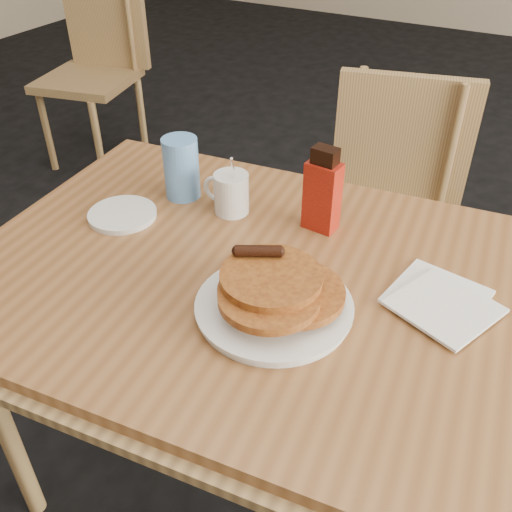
{
  "coord_description": "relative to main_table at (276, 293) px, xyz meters",
  "views": [
    {
      "loc": [
        0.45,
        -0.68,
        1.42
      ],
      "look_at": [
        0.06,
        0.03,
        0.82
      ],
      "focal_mm": 40.0,
      "sensor_mm": 36.0,
      "label": 1
    }
  ],
  "objects": [
    {
      "name": "floor",
      "position": [
        -0.08,
        -0.08,
        -0.71
      ],
      "size": [
        10.0,
        10.0,
        0.0
      ],
      "primitive_type": "plane",
      "color": "black",
      "rests_on": "ground"
    },
    {
      "name": "main_table",
      "position": [
        0.0,
        0.0,
        0.0
      ],
      "size": [
        1.32,
        0.96,
        0.75
      ],
      "rotation": [
        0.0,
        0.0,
        0.1
      ],
      "color": "brown",
      "rests_on": "floor"
    },
    {
      "name": "chair_main_far",
      "position": [
        0.0,
        0.73,
        -0.18
      ],
      "size": [
        0.49,
        0.49,
        0.89
      ],
      "rotation": [
        0.0,
        0.0,
        0.24
      ],
      "color": "#A9854F",
      "rests_on": "floor"
    },
    {
      "name": "chair_wall_extra",
      "position": [
        -1.7,
        1.37,
        -0.15
      ],
      "size": [
        0.51,
        0.51,
        0.94
      ],
      "rotation": [
        0.0,
        0.0,
        0.22
      ],
      "color": "#A9854F",
      "rests_on": "floor"
    },
    {
      "name": "pancake_plate",
      "position": [
        0.04,
        -0.09,
        0.07
      ],
      "size": [
        0.28,
        0.28,
        0.1
      ],
      "rotation": [
        0.0,
        0.0,
        0.05
      ],
      "color": "white",
      "rests_on": "main_table"
    },
    {
      "name": "coffee_mug",
      "position": [
        -0.2,
        0.16,
        0.09
      ],
      "size": [
        0.11,
        0.08,
        0.14
      ],
      "rotation": [
        0.0,
        0.0,
        -0.31
      ],
      "color": "white",
      "rests_on": "main_table"
    },
    {
      "name": "syrup_bottle",
      "position": [
        0.0,
        0.19,
        0.13
      ],
      "size": [
        0.07,
        0.05,
        0.18
      ],
      "rotation": [
        0.0,
        0.0,
        -0.1
      ],
      "color": "maroon",
      "rests_on": "main_table"
    },
    {
      "name": "napkin_stack",
      "position": [
        0.29,
        0.07,
        0.05
      ],
      "size": [
        0.21,
        0.22,
        0.01
      ],
      "rotation": [
        0.0,
        0.0,
        -0.17
      ],
      "color": "white",
      "rests_on": "main_table"
    },
    {
      "name": "blue_tumbler",
      "position": [
        -0.33,
        0.17,
        0.11
      ],
      "size": [
        0.1,
        0.1,
        0.14
      ],
      "primitive_type": "cylinder",
      "rotation": [
        0.0,
        0.0,
        -0.36
      ],
      "color": "#5A92D4",
      "rests_on": "main_table"
    },
    {
      "name": "side_saucer",
      "position": [
        -0.39,
        0.02,
        0.05
      ],
      "size": [
        0.16,
        0.16,
        0.01
      ],
      "primitive_type": "cylinder",
      "rotation": [
        0.0,
        0.0,
        0.06
      ],
      "color": "white",
      "rests_on": "main_table"
    }
  ]
}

